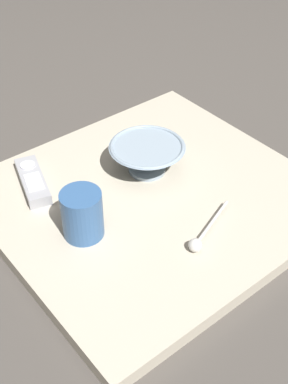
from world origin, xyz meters
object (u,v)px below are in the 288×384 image
at_px(coffee_mug, 82,213).
at_px(tv_remote_near, 33,181).
at_px(teaspoon, 199,240).
at_px(cereal_bowl, 147,156).

xyz_separation_m(coffee_mug, tv_remote_near, (-0.01, 0.19, -0.04)).
bearing_deg(teaspoon, tv_remote_near, 113.82).
relative_size(cereal_bowl, tv_remote_near, 1.05).
height_order(coffee_mug, tv_remote_near, coffee_mug).
height_order(teaspoon, tv_remote_near, tv_remote_near).
bearing_deg(cereal_bowl, tv_remote_near, 153.65).
bearing_deg(cereal_bowl, teaspoon, -106.23).
distance_m(coffee_mug, tv_remote_near, 0.19).
bearing_deg(tv_remote_near, teaspoon, -66.18).
bearing_deg(teaspoon, cereal_bowl, 73.77).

